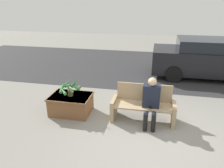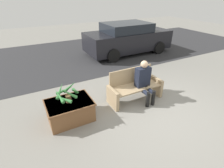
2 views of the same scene
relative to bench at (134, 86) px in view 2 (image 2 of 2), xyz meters
The scene contains 7 objects.
ground_plane 0.96m from the bench, 78.35° to the right, with size 30.00×30.00×0.00m, color gray.
road_surface 4.78m from the bench, 87.87° to the left, with size 20.00×6.00×0.01m, color #2D2D30.
bench is the anchor object (origin of this frame).
person_seated 0.36m from the bench, 45.11° to the right, with size 0.41×0.58×1.19m.
planter_box 1.93m from the bench, behind, with size 1.09×0.81×0.51m.
potted_plant 1.97m from the bench, behind, with size 0.61×0.62×0.50m.
parked_car 4.45m from the bench, 59.97° to the left, with size 4.26×1.98×1.50m.
Camera 2 is at (-2.83, -2.73, 2.83)m, focal length 28.00 mm.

